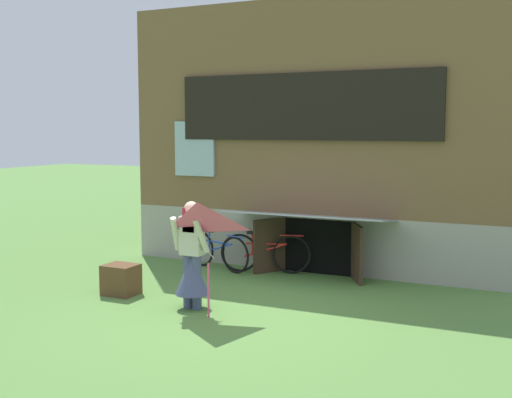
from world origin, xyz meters
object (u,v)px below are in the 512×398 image
kite (198,232)px  bicycle_blue (218,251)px  wooden_crate (121,280)px  person (192,264)px  bicycle_red (265,253)px

kite → bicycle_blue: size_ratio=0.99×
bicycle_blue → wooden_crate: size_ratio=3.01×
person → wooden_crate: (-1.49, 0.21, -0.44)m
bicycle_red → person: bearing=-105.5°
person → bicycle_blue: 2.71m
kite → bicycle_blue: (-1.37, 3.07, -0.93)m
kite → bicycle_blue: kite is taller
bicycle_red → bicycle_blue: bearing=173.1°
kite → bicycle_red: size_ratio=0.94×
bicycle_red → kite: bearing=-97.8°
person → kite: person is taller
bicycle_red → bicycle_blue: (-0.94, -0.14, -0.01)m
person → wooden_crate: size_ratio=3.10×
wooden_crate → bicycle_red: bearing=58.8°
bicycle_red → wooden_crate: bearing=-136.7°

